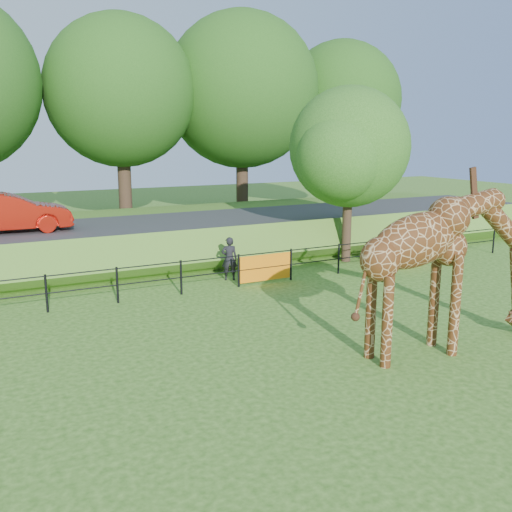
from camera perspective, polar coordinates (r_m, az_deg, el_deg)
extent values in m
plane|color=#2D5816|center=(11.37, 7.00, -13.63)|extent=(90.00, 90.00, 0.00)
cube|color=#2D5816|center=(24.99, -13.44, 1.84)|extent=(40.00, 9.00, 1.30)
cube|color=#333235|center=(23.44, -12.62, 2.99)|extent=(40.00, 5.00, 0.12)
imported|color=#B41A0C|center=(22.60, -23.53, 3.96)|extent=(4.42, 1.69, 1.44)
imported|color=black|center=(19.60, -2.68, -0.26)|extent=(0.65, 0.55, 1.51)
cylinder|color=#352318|center=(22.68, 9.08, 3.45)|extent=(0.36, 0.36, 3.20)
sphere|color=#215116|center=(22.45, 9.32, 10.70)|extent=(4.60, 4.60, 4.60)
sphere|color=#215116|center=(23.70, 10.54, 9.60)|extent=(3.45, 3.45, 3.45)
sphere|color=#215116|center=(21.35, 8.40, 9.75)|extent=(3.22, 3.22, 3.22)
cylinder|color=#352318|center=(31.51, -13.00, 7.29)|extent=(0.70, 0.70, 5.00)
sphere|color=#1A4612|center=(31.50, -13.41, 15.74)|extent=(7.80, 7.80, 7.80)
cylinder|color=#352318|center=(33.94, -1.40, 7.90)|extent=(0.70, 0.70, 5.00)
sphere|color=#1A4612|center=(33.95, -1.44, 16.22)|extent=(8.80, 8.80, 8.80)
cylinder|color=#352318|center=(37.54, 8.34, 8.17)|extent=(0.70, 0.70, 5.00)
sphere|color=#1A4612|center=(37.53, 8.56, 15.10)|extent=(7.40, 7.40, 7.40)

